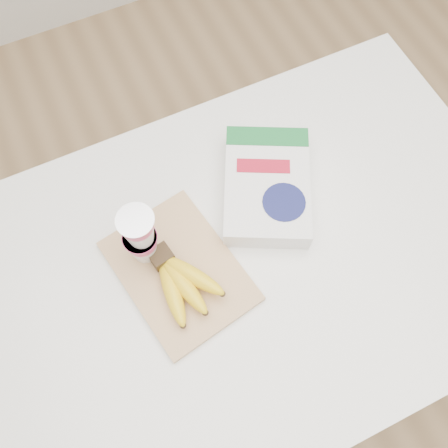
# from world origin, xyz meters

# --- Properties ---
(room) EXTENTS (4.00, 4.00, 4.00)m
(room) POSITION_xyz_m (0.00, 0.00, 1.35)
(room) COLOR tan
(room) RESTS_ON ground
(table) EXTENTS (1.34, 0.89, 1.00)m
(table) POSITION_xyz_m (0.00, 0.00, 0.50)
(table) COLOR white
(table) RESTS_ON ground
(cutting_board) EXTENTS (0.30, 0.37, 0.02)m
(cutting_board) POSITION_xyz_m (-0.16, 0.04, 1.01)
(cutting_board) COLOR tan
(cutting_board) RESTS_ON table
(bananas) EXTENTS (0.14, 0.20, 0.06)m
(bananas) POSITION_xyz_m (-0.17, 0.00, 1.04)
(bananas) COLOR #382816
(bananas) RESTS_ON cutting_board
(yogurt_stack) EXTENTS (0.08, 0.08, 0.18)m
(yogurt_stack) POSITION_xyz_m (-0.21, 0.10, 1.12)
(yogurt_stack) COLOR white
(yogurt_stack) RESTS_ON cutting_board
(cereal_box) EXTENTS (0.31, 0.35, 0.07)m
(cereal_box) POSITION_xyz_m (0.11, 0.13, 1.04)
(cereal_box) COLOR white
(cereal_box) RESTS_ON table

